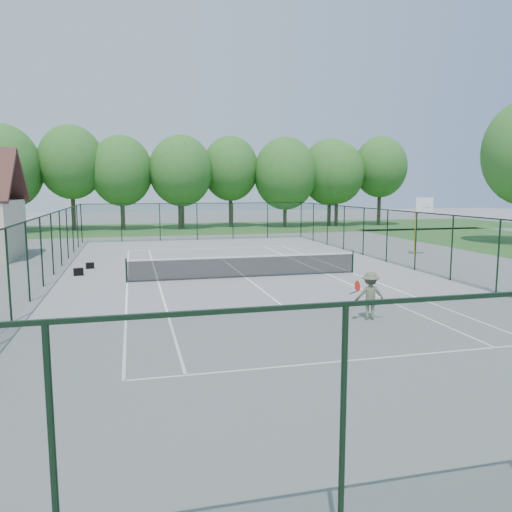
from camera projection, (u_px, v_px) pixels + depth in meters
The scene contains 10 objects.
ground at pixel (246, 277), 23.75m from camera, with size 140.00×140.00×0.00m, color gray.
grass_far at pixel (183, 228), 52.59m from camera, with size 80.00×16.00×0.01m, color #396E2B.
court_lines at pixel (246, 277), 23.75m from camera, with size 11.05×23.85×0.01m.
tennis_net at pixel (246, 266), 23.67m from camera, with size 11.08×0.08×1.10m.
fence_enclosure at pixel (246, 245), 23.54m from camera, with size 18.05×36.05×3.02m.
tree_line_far at pixel (182, 171), 51.78m from camera, with size 39.40×6.40×9.70m.
basketball_goal at pixel (420, 215), 31.40m from camera, with size 1.20×1.43×3.65m.
sports_bag_a at pixel (78, 272), 24.27m from camera, with size 0.45×0.27×0.36m, color black.
sports_bag_b at pixel (90, 266), 26.37m from camera, with size 0.41×0.25×0.32m, color black.
tennis_player at pixel (370, 296), 16.08m from camera, with size 1.93×0.91×1.56m.
Camera 1 is at (-5.19, -22.81, 4.23)m, focal length 35.00 mm.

